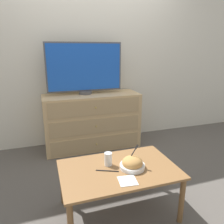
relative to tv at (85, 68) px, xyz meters
name	(u,v)px	position (x,y,z in m)	size (l,w,h in m)	color
ground_plane	(95,138)	(0.17, 0.21, -1.14)	(12.00, 12.00, 0.00)	#56514C
wall_back	(92,55)	(0.17, 0.23, 0.16)	(12.00, 0.05, 2.60)	silver
dresser	(92,121)	(0.07, -0.06, -0.75)	(1.33, 0.49, 0.78)	tan
tv	(85,68)	(0.00, 0.00, 0.00)	(1.03, 0.18, 0.70)	#515156
coffee_table	(119,174)	(-0.03, -1.46, -0.76)	(0.97, 0.62, 0.43)	olive
takeout_bowl	(132,164)	(0.08, -1.49, -0.67)	(0.21, 0.21, 0.19)	silver
drink_cup	(108,160)	(-0.09, -1.38, -0.66)	(0.07, 0.07, 0.11)	beige
napkin	(128,181)	(-0.02, -1.65, -0.71)	(0.15, 0.15, 0.00)	white
knife	(107,171)	(-0.13, -1.47, -0.70)	(0.18, 0.09, 0.01)	black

